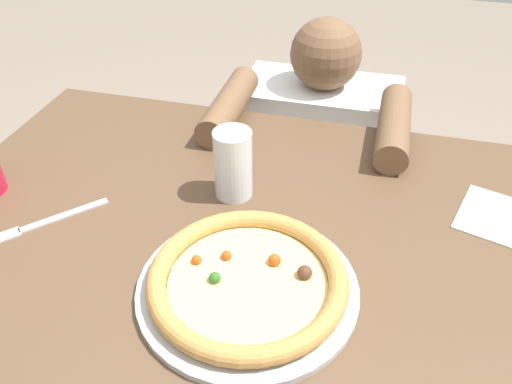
{
  "coord_description": "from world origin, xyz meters",
  "views": [
    {
      "loc": [
        0.15,
        -0.63,
        1.36
      ],
      "look_at": [
        -0.03,
        0.1,
        0.78
      ],
      "focal_mm": 36.35,
      "sensor_mm": 36.0,
      "label": 1
    }
  ],
  "objects_px": {
    "water_cup_clear": "(233,163)",
    "pizza_near": "(248,282)",
    "diner_seated": "(314,191)",
    "fork": "(47,222)"
  },
  "relations": [
    {
      "from": "pizza_near",
      "to": "diner_seated",
      "type": "xyz_separation_m",
      "value": [
        0.01,
        0.72,
        -0.37
      ]
    },
    {
      "from": "fork",
      "to": "diner_seated",
      "type": "xyz_separation_m",
      "value": [
        0.39,
        0.66,
        -0.35
      ]
    },
    {
      "from": "pizza_near",
      "to": "water_cup_clear",
      "type": "relative_size",
      "value": 2.52
    },
    {
      "from": "water_cup_clear",
      "to": "diner_seated",
      "type": "xyz_separation_m",
      "value": [
        0.1,
        0.49,
        -0.42
      ]
    },
    {
      "from": "fork",
      "to": "diner_seated",
      "type": "distance_m",
      "value": 0.84
    },
    {
      "from": "water_cup_clear",
      "to": "diner_seated",
      "type": "height_order",
      "value": "diner_seated"
    },
    {
      "from": "water_cup_clear",
      "to": "fork",
      "type": "relative_size",
      "value": 0.84
    },
    {
      "from": "water_cup_clear",
      "to": "diner_seated",
      "type": "distance_m",
      "value": 0.65
    },
    {
      "from": "water_cup_clear",
      "to": "fork",
      "type": "xyz_separation_m",
      "value": [
        -0.3,
        -0.17,
        -0.07
      ]
    },
    {
      "from": "water_cup_clear",
      "to": "pizza_near",
      "type": "bearing_deg",
      "value": -68.6
    }
  ]
}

